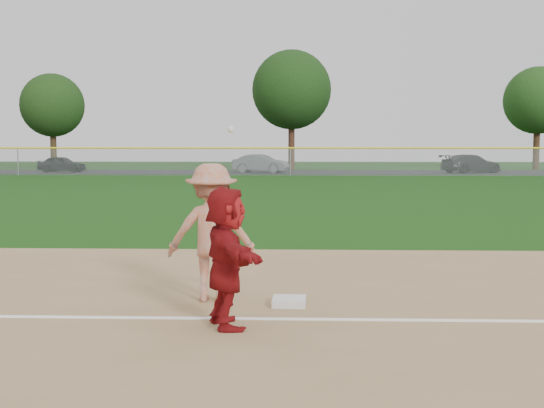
{
  "coord_description": "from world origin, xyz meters",
  "views": [
    {
      "loc": [
        0.38,
        -9.34,
        2.25
      ],
      "look_at": [
        0.0,
        1.5,
        1.3
      ],
      "focal_mm": 45.0,
      "sensor_mm": 36.0,
      "label": 1
    }
  ],
  "objects_px": {
    "car_left": "(62,164)",
    "car_mid": "(261,163)",
    "car_right": "(471,164)",
    "base_runner": "(226,257)",
    "first_base": "(289,301)"
  },
  "relations": [
    {
      "from": "car_right",
      "to": "first_base",
      "type": "bearing_deg",
      "value": 138.48
    },
    {
      "from": "car_right",
      "to": "car_mid",
      "type": "bearing_deg",
      "value": 66.2
    },
    {
      "from": "car_mid",
      "to": "car_right",
      "type": "bearing_deg",
      "value": -74.16
    },
    {
      "from": "first_base",
      "to": "car_mid",
      "type": "bearing_deg",
      "value": 93.41
    },
    {
      "from": "car_left",
      "to": "car_mid",
      "type": "xyz_separation_m",
      "value": [
        16.33,
        -0.58,
        0.08
      ]
    },
    {
      "from": "car_mid",
      "to": "base_runner",
      "type": "bearing_deg",
      "value": -162.28
    },
    {
      "from": "car_left",
      "to": "car_right",
      "type": "bearing_deg",
      "value": -84.9
    },
    {
      "from": "base_runner",
      "to": "car_left",
      "type": "bearing_deg",
      "value": 2.16
    },
    {
      "from": "first_base",
      "to": "car_right",
      "type": "distance_m",
      "value": 47.48
    },
    {
      "from": "base_runner",
      "to": "car_mid",
      "type": "bearing_deg",
      "value": -16.72
    },
    {
      "from": "car_mid",
      "to": "car_right",
      "type": "height_order",
      "value": "car_mid"
    },
    {
      "from": "car_right",
      "to": "base_runner",
      "type": "bearing_deg",
      "value": 138.03
    },
    {
      "from": "base_runner",
      "to": "car_mid",
      "type": "relative_size",
      "value": 0.39
    },
    {
      "from": "car_left",
      "to": "first_base",
      "type": "bearing_deg",
      "value": -151.59
    },
    {
      "from": "car_left",
      "to": "car_right",
      "type": "xyz_separation_m",
      "value": [
        33.06,
        -0.43,
        0.07
      ]
    }
  ]
}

